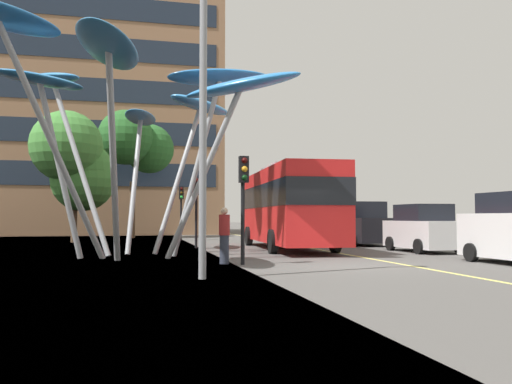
{
  "coord_description": "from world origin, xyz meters",
  "views": [
    {
      "loc": [
        -6.14,
        -14.81,
        1.45
      ],
      "look_at": [
        -1.15,
        6.92,
        2.5
      ],
      "focal_mm": 37.15,
      "sensor_mm": 36.0,
      "label": 1
    }
  ],
  "objects_px": {
    "leaf_sculpture": "(133,88)",
    "car_parked_mid": "(423,229)",
    "traffic_light_opposite": "(181,201)",
    "car_parked_far": "(362,225)",
    "traffic_light_kerb_near": "(243,186)",
    "traffic_light_kerb_far": "(202,183)",
    "red_bus": "(288,204)",
    "traffic_light_island_mid": "(197,197)",
    "car_side_street": "(313,223)",
    "street_lamp": "(214,64)",
    "pedestrian": "(224,235)"
  },
  "relations": [
    {
      "from": "traffic_light_opposite",
      "to": "car_parked_far",
      "type": "xyz_separation_m",
      "value": [
        8.62,
        -7.5,
        -1.39
      ]
    },
    {
      "from": "leaf_sculpture",
      "to": "car_parked_far",
      "type": "relative_size",
      "value": 3.0
    },
    {
      "from": "traffic_light_kerb_near",
      "to": "car_parked_mid",
      "type": "xyz_separation_m",
      "value": [
        8.48,
        4.21,
        -1.46
      ]
    },
    {
      "from": "traffic_light_opposite",
      "to": "red_bus",
      "type": "bearing_deg",
      "value": -68.21
    },
    {
      "from": "car_parked_mid",
      "to": "car_parked_far",
      "type": "distance_m",
      "value": 5.53
    },
    {
      "from": "traffic_light_kerb_near",
      "to": "traffic_light_opposite",
      "type": "bearing_deg",
      "value": 91.34
    },
    {
      "from": "traffic_light_island_mid",
      "to": "car_parked_mid",
      "type": "bearing_deg",
      "value": -27.5
    },
    {
      "from": "traffic_light_kerb_near",
      "to": "car_parked_mid",
      "type": "relative_size",
      "value": 0.86
    },
    {
      "from": "leaf_sculpture",
      "to": "car_parked_mid",
      "type": "height_order",
      "value": "leaf_sculpture"
    },
    {
      "from": "traffic_light_kerb_far",
      "to": "car_side_street",
      "type": "bearing_deg",
      "value": 52.79
    },
    {
      "from": "traffic_light_island_mid",
      "to": "car_side_street",
      "type": "xyz_separation_m",
      "value": [
        8.58,
        8.31,
        -1.35
      ]
    },
    {
      "from": "red_bus",
      "to": "traffic_light_kerb_near",
      "type": "relative_size",
      "value": 3.25
    },
    {
      "from": "street_lamp",
      "to": "traffic_light_opposite",
      "type": "bearing_deg",
      "value": 87.26
    },
    {
      "from": "traffic_light_kerb_near",
      "to": "car_parked_mid",
      "type": "height_order",
      "value": "traffic_light_kerb_near"
    },
    {
      "from": "traffic_light_island_mid",
      "to": "car_parked_far",
      "type": "relative_size",
      "value": 0.78
    },
    {
      "from": "leaf_sculpture",
      "to": "car_parked_mid",
      "type": "xyz_separation_m",
      "value": [
        11.77,
        0.55,
        -5.14
      ]
    },
    {
      "from": "traffic_light_opposite",
      "to": "leaf_sculpture",
      "type": "bearing_deg",
      "value": -102.02
    },
    {
      "from": "traffic_light_island_mid",
      "to": "street_lamp",
      "type": "xyz_separation_m",
      "value": [
        -0.97,
        -12.12,
        2.71
      ]
    },
    {
      "from": "leaf_sculpture",
      "to": "traffic_light_kerb_far",
      "type": "height_order",
      "value": "leaf_sculpture"
    },
    {
      "from": "traffic_light_kerb_far",
      "to": "car_side_street",
      "type": "distance_m",
      "value": 14.51
    },
    {
      "from": "traffic_light_opposite",
      "to": "pedestrian",
      "type": "relative_size",
      "value": 1.91
    },
    {
      "from": "traffic_light_opposite",
      "to": "pedestrian",
      "type": "distance_m",
      "value": 16.77
    },
    {
      "from": "red_bus",
      "to": "traffic_light_kerb_far",
      "type": "bearing_deg",
      "value": -157.78
    },
    {
      "from": "traffic_light_island_mid",
      "to": "car_side_street",
      "type": "relative_size",
      "value": 0.78
    },
    {
      "from": "traffic_light_island_mid",
      "to": "red_bus",
      "type": "bearing_deg",
      "value": -20.6
    },
    {
      "from": "red_bus",
      "to": "car_parked_mid",
      "type": "distance_m",
      "value": 5.95
    },
    {
      "from": "traffic_light_kerb_near",
      "to": "traffic_light_kerb_far",
      "type": "relative_size",
      "value": 0.84
    },
    {
      "from": "traffic_light_island_mid",
      "to": "traffic_light_kerb_far",
      "type": "bearing_deg",
      "value": -92.28
    },
    {
      "from": "traffic_light_opposite",
      "to": "car_side_street",
      "type": "xyz_separation_m",
      "value": [
        8.57,
        -0.09,
        -1.39
      ]
    },
    {
      "from": "traffic_light_opposite",
      "to": "traffic_light_kerb_near",
      "type": "bearing_deg",
      "value": -88.66
    },
    {
      "from": "red_bus",
      "to": "traffic_light_island_mid",
      "type": "distance_m",
      "value": 4.25
    },
    {
      "from": "street_lamp",
      "to": "pedestrian",
      "type": "relative_size",
      "value": 4.65
    },
    {
      "from": "leaf_sculpture",
      "to": "car_parked_far",
      "type": "height_order",
      "value": "leaf_sculpture"
    },
    {
      "from": "traffic_light_opposite",
      "to": "car_parked_mid",
      "type": "xyz_separation_m",
      "value": [
        8.88,
        -13.03,
        -1.49
      ]
    },
    {
      "from": "traffic_light_kerb_near",
      "to": "car_parked_far",
      "type": "relative_size",
      "value": 0.78
    },
    {
      "from": "traffic_light_kerb_far",
      "to": "traffic_light_opposite",
      "type": "relative_size",
      "value": 1.18
    },
    {
      "from": "leaf_sculpture",
      "to": "traffic_light_island_mid",
      "type": "height_order",
      "value": "leaf_sculpture"
    },
    {
      "from": "leaf_sculpture",
      "to": "pedestrian",
      "type": "relative_size",
      "value": 7.25
    },
    {
      "from": "traffic_light_opposite",
      "to": "pedestrian",
      "type": "bearing_deg",
      "value": -90.31
    },
    {
      "from": "car_side_street",
      "to": "pedestrian",
      "type": "distance_m",
      "value": 18.73
    },
    {
      "from": "leaf_sculpture",
      "to": "traffic_light_kerb_near",
      "type": "distance_m",
      "value": 6.14
    },
    {
      "from": "traffic_light_opposite",
      "to": "car_side_street",
      "type": "relative_size",
      "value": 0.79
    },
    {
      "from": "traffic_light_island_mid",
      "to": "car_side_street",
      "type": "bearing_deg",
      "value": 44.07
    },
    {
      "from": "car_side_street",
      "to": "street_lamp",
      "type": "height_order",
      "value": "street_lamp"
    },
    {
      "from": "car_side_street",
      "to": "pedestrian",
      "type": "relative_size",
      "value": 2.4
    },
    {
      "from": "car_parked_mid",
      "to": "traffic_light_island_mid",
      "type": "bearing_deg",
      "value": 152.5
    },
    {
      "from": "traffic_light_kerb_far",
      "to": "traffic_light_island_mid",
      "type": "bearing_deg",
      "value": 87.72
    },
    {
      "from": "street_lamp",
      "to": "red_bus",
      "type": "bearing_deg",
      "value": 65.09
    },
    {
      "from": "traffic_light_kerb_near",
      "to": "traffic_light_kerb_far",
      "type": "bearing_deg",
      "value": 95.42
    },
    {
      "from": "red_bus",
      "to": "traffic_light_island_mid",
      "type": "xyz_separation_m",
      "value": [
        -3.96,
        1.49,
        0.33
      ]
    }
  ]
}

